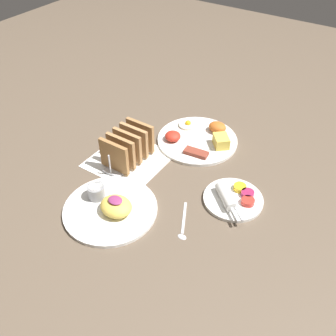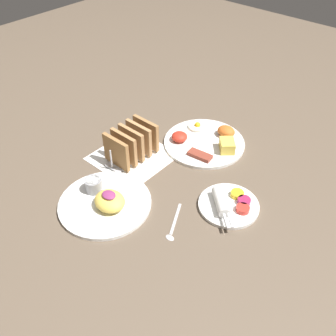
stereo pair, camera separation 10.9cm
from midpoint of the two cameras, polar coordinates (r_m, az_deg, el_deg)
ground_plane at (r=1.11m, az=2.74°, el=-1.56°), size 3.00×3.00×0.00m
napkin_flat at (r=1.18m, az=-2.78°, el=1.66°), size 0.22×0.22×0.00m
plate_breakfast at (r=1.24m, az=8.34°, el=4.00°), size 0.26×0.26×0.05m
plate_condiments at (r=1.04m, az=12.26°, el=-5.51°), size 0.17×0.17×0.04m
plate_foreground at (r=1.02m, az=-6.56°, el=-5.12°), size 0.25×0.25×0.06m
toast_rack at (r=1.15m, az=-2.85°, el=3.61°), size 0.10×0.18×0.10m
teaspoon at (r=0.97m, az=4.00°, el=-9.15°), size 0.07×0.12×0.01m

